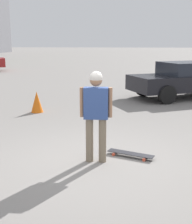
% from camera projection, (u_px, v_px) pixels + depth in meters
% --- Properties ---
extents(ground_plane, '(220.00, 220.00, 0.00)m').
position_uv_depth(ground_plane, '(96.00, 161.00, 5.88)').
color(ground_plane, gray).
extents(person, '(0.24, 0.59, 1.70)m').
position_uv_depth(person, '(96.00, 109.00, 5.66)').
color(person, '#7A6B56').
rests_on(person, ground_plane).
extents(skateboard, '(0.52, 0.93, 0.07)m').
position_uv_depth(skateboard, '(130.00, 154.00, 6.10)').
color(skateboard, '#232328').
rests_on(skateboard, ground_plane).
extents(car_parked_near, '(3.48, 4.64, 1.42)m').
position_uv_depth(car_parked_near, '(185.00, 79.00, 12.36)').
color(car_parked_near, black).
rests_on(car_parked_near, ground_plane).
extents(traffic_cone, '(0.38, 0.38, 0.66)m').
position_uv_depth(traffic_cone, '(37.00, 102.00, 9.88)').
color(traffic_cone, orange).
rests_on(traffic_cone, ground_plane).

